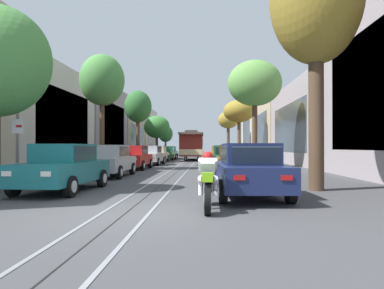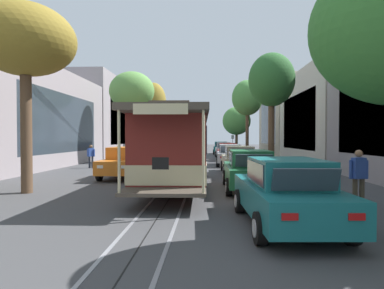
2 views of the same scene
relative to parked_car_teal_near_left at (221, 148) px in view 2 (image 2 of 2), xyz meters
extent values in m
plane|color=#424244|center=(3.01, 22.40, -0.80)|extent=(163.56, 163.56, 0.00)
cube|color=gray|center=(2.48, 26.94, -0.79)|extent=(0.08, 73.42, 0.01)
cube|color=gray|center=(3.54, 26.94, -0.79)|extent=(0.08, 73.42, 0.01)
cube|color=black|center=(3.01, 26.94, -0.80)|extent=(0.03, 73.42, 0.01)
cube|color=#BCAD93|center=(-8.60, 0.77, 3.69)|extent=(5.76, 12.78, 8.98)
cube|color=#2D3842|center=(-5.74, 0.77, 3.24)|extent=(0.04, 9.16, 5.39)
cube|color=beige|center=(-8.21, 13.86, 2.99)|extent=(4.99, 12.78, 7.58)
cube|color=#2D3842|center=(-5.74, 13.86, 2.61)|extent=(0.04, 9.16, 4.55)
cube|color=#2D3842|center=(-5.74, 26.94, 2.99)|extent=(0.04, 9.16, 5.05)
cube|color=gray|center=(13.80, 2.41, 3.66)|extent=(4.11, 16.06, 8.92)
cube|color=#2D3842|center=(11.77, 2.41, 3.22)|extent=(0.04, 11.45, 5.35)
cube|color=gray|center=(13.90, 18.76, 2.65)|extent=(4.30, 16.06, 6.89)
cube|color=#2D3842|center=(11.77, 18.76, 2.30)|extent=(0.04, 11.45, 4.14)
cube|color=#196B70|center=(0.00, -0.04, -0.15)|extent=(1.96, 4.37, 0.66)
cube|color=#196B70|center=(0.00, 0.11, 0.48)|extent=(1.55, 2.12, 0.60)
cube|color=#2D3842|center=(-0.03, -0.73, 0.46)|extent=(1.34, 0.27, 0.47)
cube|color=#2D3842|center=(0.05, 1.29, 0.46)|extent=(1.30, 0.25, 0.45)
cube|color=#2D3842|center=(0.75, 0.08, 0.48)|extent=(0.10, 1.81, 0.47)
cube|color=#2D3842|center=(-0.74, 0.14, 0.48)|extent=(0.10, 1.81, 0.47)
cube|color=white|center=(0.47, -2.22, -0.05)|extent=(0.28, 0.05, 0.14)
cube|color=#B21414|center=(0.64, 2.10, -0.05)|extent=(0.28, 0.05, 0.12)
cube|color=white|center=(-0.64, -2.18, -0.05)|extent=(0.28, 0.05, 0.14)
cube|color=#B21414|center=(-0.48, 2.14, -0.05)|extent=(0.28, 0.05, 0.12)
cylinder|color=black|center=(0.83, -1.41, -0.48)|extent=(0.22, 0.65, 0.64)
cylinder|color=silver|center=(0.94, -1.41, -0.48)|extent=(0.03, 0.35, 0.35)
cylinder|color=black|center=(-0.93, -1.34, -0.48)|extent=(0.22, 0.65, 0.64)
cylinder|color=silver|center=(-1.04, -1.33, -0.48)|extent=(0.03, 0.35, 0.35)
cylinder|color=black|center=(0.93, 1.26, -0.48)|extent=(0.22, 0.65, 0.64)
cylinder|color=silver|center=(1.04, 1.25, -0.48)|extent=(0.03, 0.35, 0.35)
cylinder|color=black|center=(-0.83, 1.33, -0.48)|extent=(0.22, 0.65, 0.64)
cylinder|color=silver|center=(-0.94, 1.33, -0.48)|extent=(0.03, 0.35, 0.35)
cube|color=#B7B7BC|center=(-0.09, 5.60, -0.15)|extent=(1.81, 4.30, 0.66)
cube|color=#B7B7BC|center=(-0.09, 5.75, 0.48)|extent=(1.48, 2.07, 0.60)
cube|color=#2D3842|center=(-0.09, 4.91, 0.46)|extent=(1.33, 0.22, 0.47)
cube|color=#2D3842|center=(-0.08, 6.93, 0.46)|extent=(1.30, 0.20, 0.45)
cube|color=#2D3842|center=(0.66, 5.75, 0.48)|extent=(0.03, 1.81, 0.47)
cube|color=#2D3842|center=(-0.83, 5.75, 0.48)|extent=(0.03, 1.81, 0.47)
cube|color=white|center=(0.47, 3.44, -0.05)|extent=(0.28, 0.04, 0.14)
cube|color=#B21414|center=(0.48, 7.76, -0.05)|extent=(0.28, 0.04, 0.12)
cube|color=white|center=(-0.65, 3.44, -0.05)|extent=(0.28, 0.04, 0.14)
cube|color=#B21414|center=(-0.64, 7.76, -0.05)|extent=(0.28, 0.04, 0.12)
cylinder|color=black|center=(0.79, 4.27, -0.48)|extent=(0.20, 0.64, 0.64)
cylinder|color=silver|center=(0.90, 4.27, -0.48)|extent=(0.02, 0.35, 0.35)
cylinder|color=black|center=(-0.97, 4.27, -0.48)|extent=(0.20, 0.64, 0.64)
cylinder|color=silver|center=(-1.08, 4.27, -0.48)|extent=(0.02, 0.35, 0.35)
cylinder|color=black|center=(0.80, 6.93, -0.48)|extent=(0.20, 0.64, 0.64)
cylinder|color=silver|center=(0.91, 6.93, -0.48)|extent=(0.02, 0.35, 0.35)
cylinder|color=black|center=(-0.96, 6.94, -0.48)|extent=(0.20, 0.64, 0.64)
cylinder|color=silver|center=(-1.07, 6.94, -0.48)|extent=(0.02, 0.35, 0.35)
cube|color=red|center=(-0.12, 11.47, -0.15)|extent=(1.86, 4.33, 0.66)
cube|color=red|center=(-0.12, 11.62, 0.48)|extent=(1.51, 2.09, 0.60)
cube|color=#2D3842|center=(-0.13, 10.78, 0.46)|extent=(1.34, 0.24, 0.47)
cube|color=#2D3842|center=(-0.10, 12.80, 0.46)|extent=(1.30, 0.22, 0.45)
cube|color=#2D3842|center=(0.63, 11.61, 0.48)|extent=(0.06, 1.81, 0.47)
cube|color=#2D3842|center=(-0.87, 11.63, 0.48)|extent=(0.06, 1.81, 0.47)
cube|color=white|center=(0.41, 9.30, -0.05)|extent=(0.28, 0.04, 0.14)
cube|color=#B21414|center=(0.47, 13.62, -0.05)|extent=(0.28, 0.04, 0.12)
cube|color=white|center=(-0.71, 9.32, -0.05)|extent=(0.28, 0.04, 0.14)
cube|color=#B21414|center=(-0.65, 13.64, -0.05)|extent=(0.28, 0.04, 0.12)
cylinder|color=black|center=(0.74, 10.12, -0.48)|extent=(0.21, 0.64, 0.64)
cylinder|color=silver|center=(0.85, 10.12, -0.48)|extent=(0.03, 0.35, 0.35)
cylinder|color=black|center=(-1.02, 10.15, -0.48)|extent=(0.21, 0.64, 0.64)
cylinder|color=silver|center=(-1.13, 10.15, -0.48)|extent=(0.03, 0.35, 0.35)
cylinder|color=black|center=(0.78, 12.79, -0.48)|extent=(0.21, 0.64, 0.64)
cylinder|color=silver|center=(0.89, 12.79, -0.48)|extent=(0.03, 0.35, 0.35)
cylinder|color=black|center=(-0.98, 12.81, -0.48)|extent=(0.21, 0.64, 0.64)
cylinder|color=silver|center=(-1.09, 12.82, -0.48)|extent=(0.03, 0.35, 0.35)
cube|color=#B7B7BC|center=(0.08, 16.93, -0.15)|extent=(1.95, 4.36, 0.66)
cube|color=#B7B7BC|center=(0.08, 17.08, 0.48)|extent=(1.55, 2.11, 0.60)
cube|color=#2D3842|center=(0.05, 16.25, 0.46)|extent=(1.34, 0.27, 0.47)
cube|color=#2D3842|center=(0.12, 18.27, 0.46)|extent=(1.30, 0.24, 0.45)
cube|color=#2D3842|center=(0.83, 17.06, 0.48)|extent=(0.09, 1.81, 0.47)
cube|color=#2D3842|center=(-0.67, 17.11, 0.48)|extent=(0.09, 1.81, 0.47)
cube|color=white|center=(0.56, 14.76, -0.05)|extent=(0.28, 0.05, 0.14)
cube|color=#B21414|center=(0.71, 19.07, -0.05)|extent=(0.28, 0.05, 0.12)
cube|color=white|center=(-0.55, 14.80, -0.05)|extent=(0.28, 0.05, 0.14)
cube|color=#B21414|center=(-0.41, 19.11, -0.05)|extent=(0.28, 0.05, 0.12)
cylinder|color=black|center=(0.91, 15.57, -0.48)|extent=(0.22, 0.65, 0.64)
cylinder|color=silver|center=(1.02, 15.57, -0.48)|extent=(0.03, 0.35, 0.35)
cylinder|color=black|center=(-0.85, 15.63, -0.48)|extent=(0.22, 0.65, 0.64)
cylinder|color=silver|center=(-0.96, 15.64, -0.48)|extent=(0.03, 0.35, 0.35)
cylinder|color=black|center=(1.00, 18.24, -0.48)|extent=(0.22, 0.65, 0.64)
cylinder|color=silver|center=(1.11, 18.23, -0.48)|extent=(0.03, 0.35, 0.35)
cylinder|color=black|center=(-0.76, 18.30, -0.48)|extent=(0.22, 0.65, 0.64)
cylinder|color=silver|center=(-0.87, 18.30, -0.48)|extent=(0.03, 0.35, 0.35)
cube|color=#C1B28E|center=(-0.11, 22.14, -0.15)|extent=(1.83, 4.31, 0.66)
cube|color=#C1B28E|center=(-0.11, 22.29, 0.48)|extent=(1.49, 2.07, 0.60)
cube|color=#2D3842|center=(-0.10, 21.45, 0.46)|extent=(1.33, 0.23, 0.47)
cube|color=#2D3842|center=(-0.12, 23.47, 0.46)|extent=(1.30, 0.21, 0.45)
cube|color=#2D3842|center=(0.64, 22.29, 0.48)|extent=(0.04, 1.81, 0.47)
cube|color=#2D3842|center=(-0.86, 22.28, 0.48)|extent=(0.04, 1.81, 0.47)
cube|color=white|center=(0.47, 19.98, -0.05)|extent=(0.28, 0.04, 0.14)
cube|color=#B21414|center=(0.43, 24.30, -0.05)|extent=(0.28, 0.04, 0.12)
cube|color=white|center=(-0.65, 19.98, -0.05)|extent=(0.28, 0.04, 0.14)
cube|color=#B21414|center=(-0.68, 24.29, -0.05)|extent=(0.28, 0.04, 0.12)
cylinder|color=black|center=(0.78, 20.81, -0.48)|extent=(0.20, 0.64, 0.64)
cylinder|color=silver|center=(0.89, 20.81, -0.48)|extent=(0.02, 0.35, 0.35)
cylinder|color=black|center=(-0.98, 20.80, -0.48)|extent=(0.20, 0.64, 0.64)
cylinder|color=silver|center=(-1.09, 20.80, -0.48)|extent=(0.02, 0.35, 0.35)
cylinder|color=black|center=(0.76, 23.48, -0.48)|extent=(0.20, 0.64, 0.64)
cylinder|color=silver|center=(0.87, 23.48, -0.48)|extent=(0.02, 0.35, 0.35)
cylinder|color=black|center=(-1.00, 23.47, -0.48)|extent=(0.20, 0.64, 0.64)
cylinder|color=silver|center=(-1.11, 23.46, -0.48)|extent=(0.02, 0.35, 0.35)
cube|color=#1E6038|center=(0.07, 28.18, -0.15)|extent=(1.84, 4.31, 0.66)
cube|color=#1E6038|center=(0.07, 28.33, 0.48)|extent=(1.49, 2.08, 0.60)
cube|color=#2D3842|center=(0.07, 27.49, 0.46)|extent=(1.33, 0.23, 0.47)
cube|color=#2D3842|center=(0.08, 29.51, 0.46)|extent=(1.30, 0.21, 0.45)
cube|color=#2D3842|center=(0.82, 28.32, 0.48)|extent=(0.05, 1.81, 0.47)
cube|color=#2D3842|center=(-0.67, 28.33, 0.48)|extent=(0.05, 1.81, 0.47)
cube|color=white|center=(0.61, 26.01, -0.05)|extent=(0.28, 0.04, 0.14)
cube|color=#B21414|center=(0.65, 30.33, -0.05)|extent=(0.28, 0.04, 0.12)
cube|color=white|center=(-0.50, 26.02, -0.05)|extent=(0.28, 0.04, 0.14)
cube|color=#B21414|center=(-0.47, 30.34, -0.05)|extent=(0.28, 0.04, 0.12)
cylinder|color=black|center=(0.94, 26.84, -0.48)|extent=(0.21, 0.64, 0.64)
cylinder|color=silver|center=(1.05, 26.84, -0.48)|extent=(0.02, 0.35, 0.35)
cylinder|color=black|center=(-0.82, 26.85, -0.48)|extent=(0.21, 0.64, 0.64)
cylinder|color=silver|center=(-0.93, 26.85, -0.48)|extent=(0.02, 0.35, 0.35)
cylinder|color=black|center=(0.96, 29.50, -0.48)|extent=(0.21, 0.64, 0.64)
cylinder|color=silver|center=(1.07, 29.50, -0.48)|extent=(0.02, 0.35, 0.35)
cylinder|color=black|center=(-0.80, 29.52, -0.48)|extent=(0.21, 0.64, 0.64)
cylinder|color=silver|center=(-0.91, 29.52, -0.48)|extent=(0.02, 0.35, 0.35)
cube|color=#196B70|center=(-0.10, 33.33, -0.15)|extent=(2.01, 4.38, 0.66)
cube|color=#196B70|center=(-0.11, 33.48, 0.48)|extent=(1.57, 2.13, 0.60)
cube|color=#2D3842|center=(-0.07, 32.65, 0.46)|extent=(1.34, 0.29, 0.47)
cube|color=#2D3842|center=(-0.17, 34.66, 0.46)|extent=(1.30, 0.26, 0.45)
cube|color=#2D3842|center=(0.64, 33.52, 0.48)|extent=(0.12, 1.81, 0.47)
cube|color=#2D3842|center=(-0.86, 33.45, 0.48)|extent=(0.12, 1.81, 0.47)
cube|color=white|center=(0.56, 31.20, -0.05)|extent=(0.28, 0.05, 0.14)
cube|color=#B21414|center=(0.35, 35.52, -0.05)|extent=(0.28, 0.05, 0.12)
cube|color=white|center=(-0.56, 31.15, -0.05)|extent=(0.28, 0.05, 0.14)
cube|color=#B21414|center=(-0.76, 35.46, -0.05)|extent=(0.28, 0.05, 0.12)
cylinder|color=black|center=(0.84, 32.04, -0.48)|extent=(0.23, 0.65, 0.64)
cylinder|color=silver|center=(0.95, 32.05, -0.48)|extent=(0.04, 0.35, 0.35)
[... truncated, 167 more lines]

